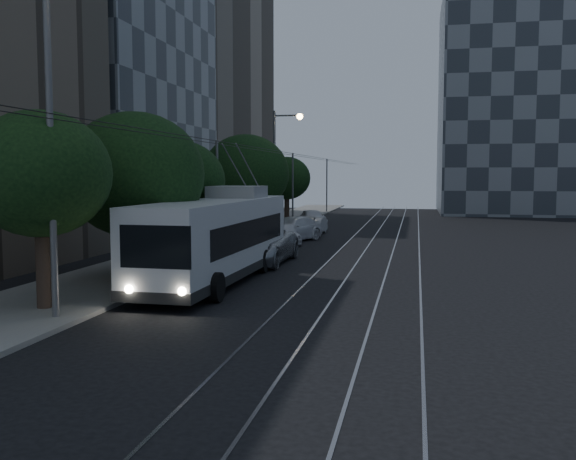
# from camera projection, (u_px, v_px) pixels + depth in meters

# --- Properties ---
(ground) EXTENTS (120.00, 120.00, 0.00)m
(ground) POSITION_uv_depth(u_px,v_px,m) (278.00, 302.00, 21.64)
(ground) COLOR black
(ground) RESTS_ON ground
(sidewalk) EXTENTS (5.00, 90.00, 0.15)m
(sidewalk) POSITION_uv_depth(u_px,v_px,m) (232.00, 238.00, 42.64)
(sidewalk) COLOR gray
(sidewalk) RESTS_ON ground
(tram_rails) EXTENTS (4.52, 90.00, 0.02)m
(tram_rails) POSITION_uv_depth(u_px,v_px,m) (383.00, 242.00, 40.68)
(tram_rails) COLOR gray
(tram_rails) RESTS_ON ground
(overhead_wires) EXTENTS (2.23, 90.00, 6.00)m
(overhead_wires) POSITION_uv_depth(u_px,v_px,m) (269.00, 187.00, 41.84)
(overhead_wires) COLOR black
(overhead_wires) RESTS_ON ground
(building_glass_mid) EXTENTS (14.40, 18.40, 26.80)m
(building_glass_mid) POSITION_uv_depth(u_px,v_px,m) (83.00, 46.00, 45.68)
(building_glass_mid) COLOR #353B43
(building_glass_mid) RESTS_ON ground
(building_tan_far) EXTENTS (14.40, 22.40, 34.80)m
(building_tan_far) POSITION_uv_depth(u_px,v_px,m) (183.00, 44.00, 64.87)
(building_tan_far) COLOR gray
(building_tan_far) RESTS_ON ground
(building_distant_right) EXTENTS (22.00, 18.00, 24.00)m
(building_distant_right) POSITION_uv_depth(u_px,v_px,m) (542.00, 104.00, 70.78)
(building_distant_right) COLOR #353B43
(building_distant_right) RESTS_ON ground
(trolleybus) EXTENTS (2.99, 12.75, 5.63)m
(trolleybus) POSITION_uv_depth(u_px,v_px,m) (218.00, 238.00, 25.71)
(trolleybus) COLOR #BABABC
(trolleybus) RESTS_ON ground
(pickup_silver) EXTENTS (3.14, 6.54, 1.80)m
(pickup_silver) POSITION_uv_depth(u_px,v_px,m) (257.00, 245.00, 30.87)
(pickup_silver) COLOR #A8ABB0
(pickup_silver) RESTS_ON ground
(car_white_a) EXTENTS (2.97, 4.25, 1.34)m
(car_white_a) POSITION_uv_depth(u_px,v_px,m) (284.00, 233.00, 39.53)
(car_white_a) COLOR silver
(car_white_a) RESTS_ON ground
(car_white_b) EXTENTS (4.14, 5.72, 1.54)m
(car_white_b) POSITION_uv_depth(u_px,v_px,m) (291.00, 229.00, 41.28)
(car_white_b) COLOR silver
(car_white_b) RESTS_ON ground
(car_white_c) EXTENTS (1.50, 3.93, 1.28)m
(car_white_c) POSITION_uv_depth(u_px,v_px,m) (314.00, 225.00, 46.04)
(car_white_c) COLOR silver
(car_white_c) RESTS_ON ground
(car_white_d) EXTENTS (3.09, 4.77, 1.51)m
(car_white_d) POSITION_uv_depth(u_px,v_px,m) (312.00, 219.00, 51.36)
(car_white_d) COLOR silver
(car_white_d) RESTS_ON ground
(tree_0) EXTENTS (4.35, 4.35, 6.28)m
(tree_0) POSITION_uv_depth(u_px,v_px,m) (40.00, 174.00, 19.67)
(tree_0) COLOR black
(tree_0) RESTS_ON ground
(tree_1) EXTENTS (5.54, 5.54, 6.78)m
(tree_1) POSITION_uv_depth(u_px,v_px,m) (135.00, 175.00, 25.49)
(tree_1) COLOR black
(tree_1) RESTS_ON ground
(tree_2) EXTENTS (4.29, 4.29, 5.90)m
(tree_2) POSITION_uv_depth(u_px,v_px,m) (180.00, 182.00, 30.38)
(tree_2) COLOR black
(tree_2) RESTS_ON ground
(tree_3) EXTENTS (5.71, 5.71, 6.91)m
(tree_3) POSITION_uv_depth(u_px,v_px,m) (246.00, 174.00, 42.02)
(tree_3) COLOR black
(tree_3) RESTS_ON ground
(tree_4) EXTENTS (4.25, 4.25, 6.14)m
(tree_4) POSITION_uv_depth(u_px,v_px,m) (261.00, 175.00, 47.42)
(tree_4) COLOR black
(tree_4) RESTS_ON ground
(tree_5) EXTENTS (4.10, 4.10, 5.81)m
(tree_5) POSITION_uv_depth(u_px,v_px,m) (287.00, 178.00, 55.31)
(tree_5) COLOR black
(tree_5) RESTS_ON ground
(streetlamp_near) EXTENTS (2.58, 0.44, 10.76)m
(streetlamp_near) POSITION_uv_depth(u_px,v_px,m) (63.00, 99.00, 18.16)
(streetlamp_near) COLOR slate
(streetlamp_near) RESTS_ON ground
(streetlamp_far) EXTENTS (2.17, 0.44, 8.80)m
(streetlamp_far) POSITION_uv_depth(u_px,v_px,m) (280.00, 159.00, 45.79)
(streetlamp_far) COLOR slate
(streetlamp_far) RESTS_ON ground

